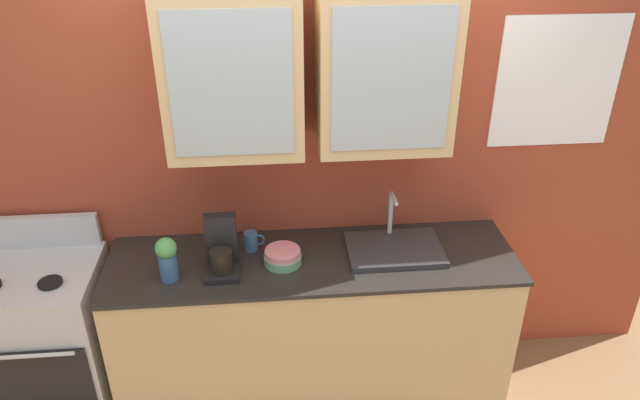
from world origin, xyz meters
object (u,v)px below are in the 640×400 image
object	(u,v)px
cup_near_sink	(251,241)
coffee_maker	(222,251)
stove_range	(47,344)
sink_faucet	(394,248)
vase	(167,258)
bowl_stack	(283,257)

from	to	relation	value
cup_near_sink	coffee_maker	size ratio (longest dim) A/B	0.38
stove_range	sink_faucet	world-z (taller)	sink_faucet
vase	sink_faucet	bearing A→B (deg)	6.82
vase	cup_near_sink	world-z (taller)	vase
sink_faucet	cup_near_sink	size ratio (longest dim) A/B	4.53
stove_range	cup_near_sink	size ratio (longest dim) A/B	10.19
sink_faucet	coffee_maker	bearing A→B (deg)	-174.60
cup_near_sink	coffee_maker	bearing A→B (deg)	-130.00
vase	stove_range	bearing A→B (deg)	171.64
stove_range	coffee_maker	size ratio (longest dim) A/B	3.83
stove_range	vase	xyz separation A→B (m)	(0.71, -0.10, 0.58)
coffee_maker	cup_near_sink	bearing A→B (deg)	50.00
stove_range	vase	size ratio (longest dim) A/B	4.87
cup_near_sink	coffee_maker	world-z (taller)	coffee_maker
bowl_stack	coffee_maker	distance (m)	0.31
stove_range	bowl_stack	distance (m)	1.36
sink_faucet	cup_near_sink	xyz separation A→B (m)	(-0.74, 0.08, 0.03)
stove_range	vase	bearing A→B (deg)	-8.36
stove_range	cup_near_sink	world-z (taller)	stove_range
bowl_stack	coffee_maker	bearing A→B (deg)	-174.02
stove_range	cup_near_sink	bearing A→B (deg)	5.90
stove_range	sink_faucet	size ratio (longest dim) A/B	2.25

